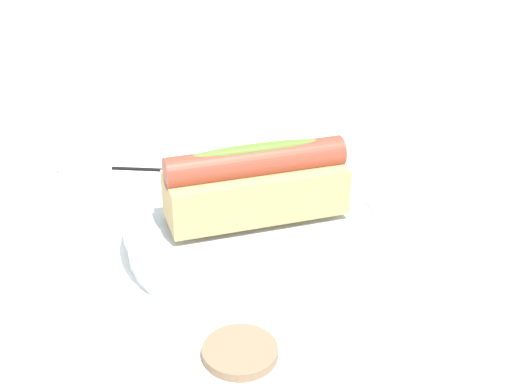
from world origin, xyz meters
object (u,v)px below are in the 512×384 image
at_px(hotdog_front, 256,184).
at_px(water_glass, 22,224).
at_px(chopstick_near, 214,171).
at_px(serving_bowl, 256,228).

height_order(hotdog_front, water_glass, hotdog_front).
xyz_separation_m(hotdog_front, chopstick_near, (0.02, -0.15, -0.06)).
distance_m(hotdog_front, water_glass, 0.19).
relative_size(serving_bowl, water_glass, 2.50).
relative_size(hotdog_front, chopstick_near, 0.71).
height_order(hotdog_front, chopstick_near, hotdog_front).
distance_m(serving_bowl, hotdog_front, 0.04).
bearing_deg(water_glass, serving_bowl, -178.52).
xyz_separation_m(hotdog_front, water_glass, (0.19, 0.00, -0.02)).
height_order(serving_bowl, chopstick_near, serving_bowl).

